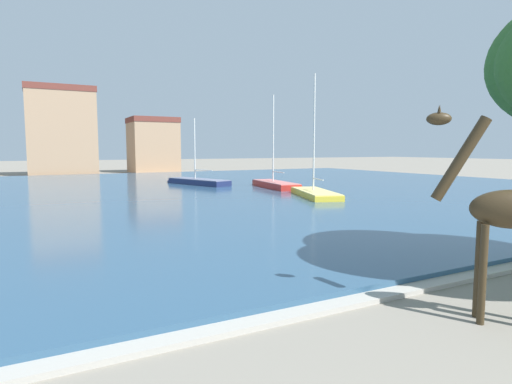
{
  "coord_description": "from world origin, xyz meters",
  "views": [
    {
      "loc": [
        -3.71,
        0.58,
        3.5
      ],
      "look_at": [
        2.3,
        11.98,
        2.2
      ],
      "focal_mm": 29.53,
      "sensor_mm": 36.0,
      "label": 1
    }
  ],
  "objects": [
    {
      "name": "quay_edge_coping",
      "position": [
        0.0,
        7.73,
        0.06
      ],
      "size": [
        84.45,
        0.5,
        0.12
      ],
      "primitive_type": "cube",
      "color": "#ADA89E",
      "rests_on": "ground"
    },
    {
      "name": "townhouse_wide_warehouse",
      "position": [
        12.65,
        65.63,
        4.18
      ],
      "size": [
        6.94,
        6.63,
        8.34
      ],
      "color": "tan",
      "rests_on": "ground"
    },
    {
      "name": "sailboat_yellow",
      "position": [
        13.69,
        24.95,
        0.38
      ],
      "size": [
        4.15,
        7.53,
        8.7
      ],
      "color": "gold",
      "rests_on": "ground"
    },
    {
      "name": "sailboat_navy",
      "position": [
        9.53,
        38.23,
        0.41
      ],
      "size": [
        4.25,
        8.15,
        6.38
      ],
      "color": "navy",
      "rests_on": "ground"
    },
    {
      "name": "harbor_water",
      "position": [
        0.0,
        34.16,
        0.13
      ],
      "size": [
        84.45,
        52.37,
        0.25
      ],
      "primitive_type": "cube",
      "color": "#2D5170",
      "rests_on": "ground"
    },
    {
      "name": "townhouse_tall_gabled",
      "position": [
        -0.21,
        63.64,
        5.97
      ],
      "size": [
        8.73,
        5.77,
        11.92
      ],
      "color": "tan",
      "rests_on": "ground"
    },
    {
      "name": "sailboat_red",
      "position": [
        14.53,
        32.13,
        0.42
      ],
      "size": [
        2.66,
        7.66,
        8.13
      ],
      "color": "red",
      "rests_on": "ground"
    },
    {
      "name": "giraffe_statue",
      "position": [
        4.51,
        5.57,
        2.25
      ],
      "size": [
        2.07,
        2.0,
        4.4
      ],
      "color": "#382B19",
      "rests_on": "ground"
    }
  ]
}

